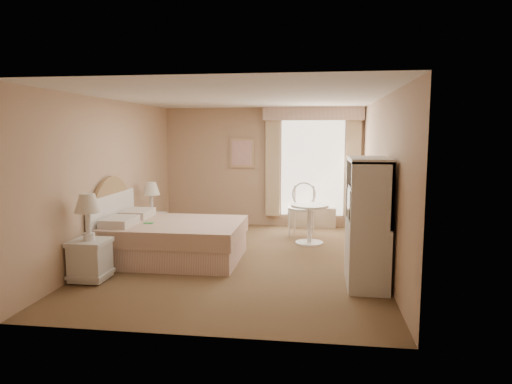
# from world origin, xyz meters

# --- Properties ---
(room) EXTENTS (4.21, 5.51, 2.51)m
(room) POSITION_xyz_m (0.00, 0.00, 1.25)
(room) COLOR brown
(room) RESTS_ON ground
(window) EXTENTS (2.05, 0.22, 2.51)m
(window) POSITION_xyz_m (1.05, 2.65, 1.34)
(window) COLOR white
(window) RESTS_ON room
(framed_art) EXTENTS (0.52, 0.04, 0.62)m
(framed_art) POSITION_xyz_m (-0.45, 2.71, 1.55)
(framed_art) COLOR tan
(framed_art) RESTS_ON room
(bed) EXTENTS (2.08, 1.58, 1.40)m
(bed) POSITION_xyz_m (-1.12, -0.15, 0.34)
(bed) COLOR tan
(bed) RESTS_ON room
(nightstand_near) EXTENTS (0.48, 0.48, 1.16)m
(nightstand_near) POSITION_xyz_m (-1.84, -1.30, 0.44)
(nightstand_near) COLOR silver
(nightstand_near) RESTS_ON room
(nightstand_far) EXTENTS (0.44, 0.44, 1.07)m
(nightstand_far) POSITION_xyz_m (-1.84, 1.01, 0.40)
(nightstand_far) COLOR silver
(nightstand_far) RESTS_ON room
(round_table) EXTENTS (0.67, 0.67, 0.71)m
(round_table) POSITION_xyz_m (1.03, 1.19, 0.47)
(round_table) COLOR silver
(round_table) RESTS_ON room
(cafe_chair) EXTENTS (0.58, 0.58, 1.02)m
(cafe_chair) POSITION_xyz_m (0.88, 1.95, 0.59)
(cafe_chair) COLOR silver
(cafe_chair) RESTS_ON room
(armoire) EXTENTS (0.50, 1.00, 1.66)m
(armoire) POSITION_xyz_m (1.81, -0.94, 0.69)
(armoire) COLOR silver
(armoire) RESTS_ON room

